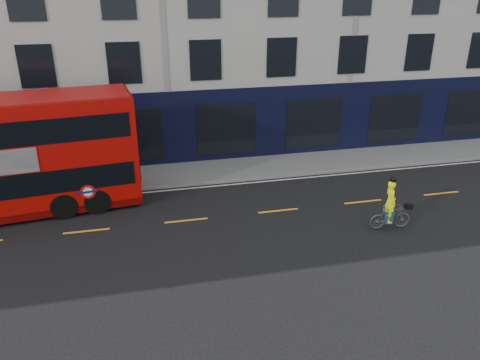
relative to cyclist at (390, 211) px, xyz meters
name	(u,v)px	position (x,y,z in m)	size (l,w,h in m)	color
ground	(191,238)	(-7.87, 0.97, -0.77)	(120.00, 120.00, 0.00)	black
pavement	(175,174)	(-7.87, 7.47, -0.71)	(60.00, 3.00, 0.12)	slate
kerb	(178,186)	(-7.87, 5.97, -0.70)	(60.00, 0.12, 0.13)	slate
building_terrace	(156,12)	(-7.87, 13.92, 6.72)	(50.00, 10.07, 15.00)	#B1AFA7
road_edge_line	(178,189)	(-7.87, 5.67, -0.76)	(58.00, 0.10, 0.01)	silver
lane_dashes	(186,220)	(-7.87, 2.47, -0.76)	(58.00, 0.12, 0.01)	gold
cyclist	(390,211)	(0.00, 0.00, 0.00)	(1.73, 0.66, 2.28)	#4E5153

